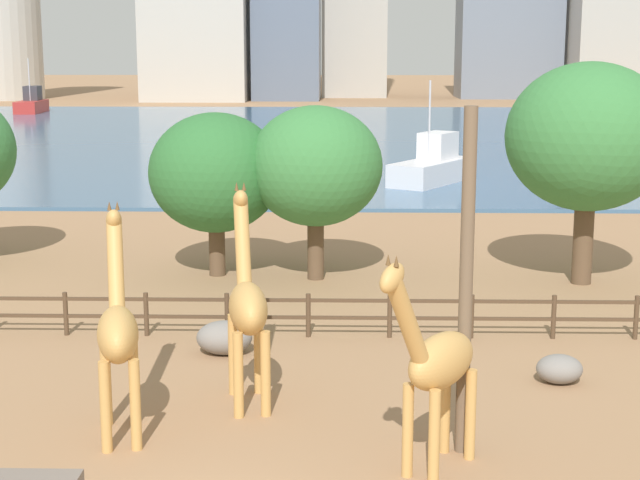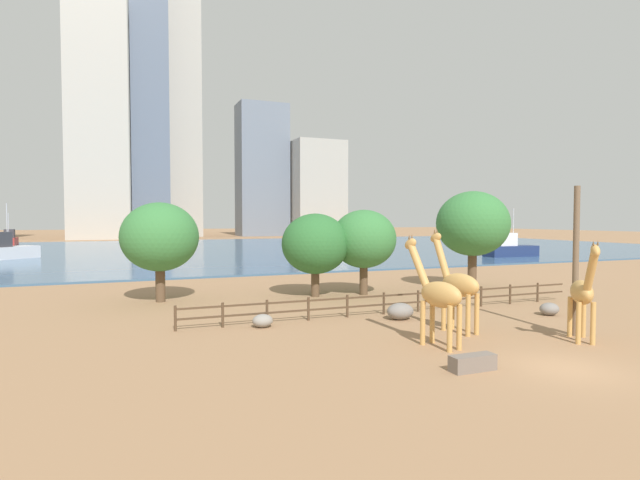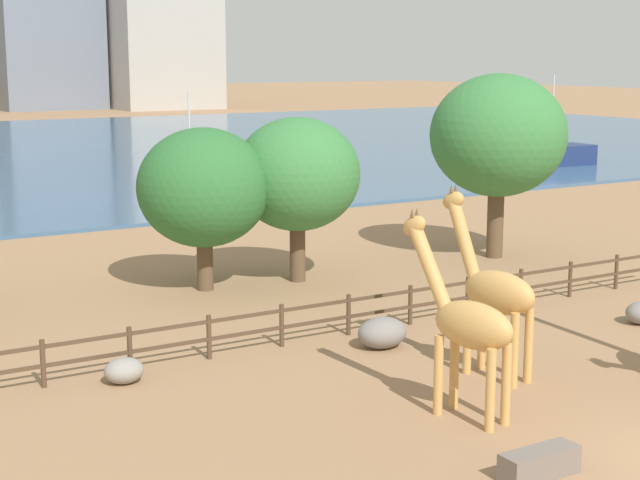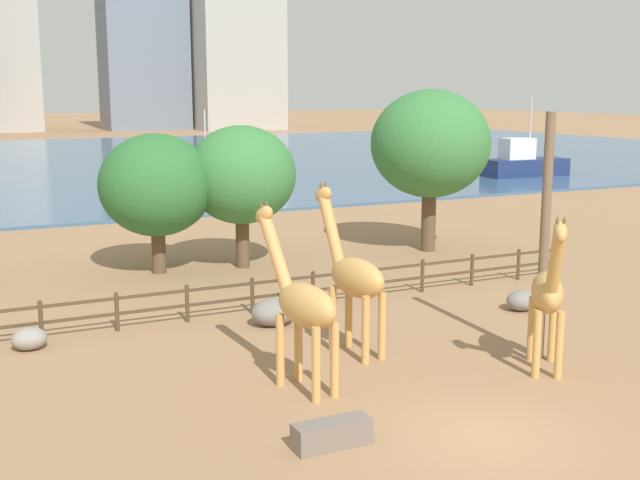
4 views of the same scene
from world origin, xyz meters
name	(u,v)px [view 2 (image 2 of 4)]	position (x,y,z in m)	size (l,w,h in m)	color
ground_plane	(209,249)	(0.00, 80.00, 0.00)	(400.00, 400.00, 0.00)	#9E7551
harbor_water	(212,250)	(0.00, 77.00, 0.10)	(180.00, 86.00, 0.20)	#3D6084
giraffe_tall	(583,293)	(4.16, 2.83, 2.26)	(2.41, 3.09, 4.73)	tan
giraffe_companion	(437,294)	(-2.55, 4.59, 2.34)	(1.36, 3.44, 4.92)	tan
giraffe_young	(457,284)	(0.06, 6.62, 2.39)	(1.29, 3.27, 5.12)	tan
utility_pole	(576,261)	(4.82, 3.83, 3.62)	(0.28, 0.28, 7.23)	brown
boulder_near_fence	(549,309)	(7.79, 8.14, 0.37)	(1.17, 0.98, 0.74)	gray
boulder_by_pole	(263,321)	(-8.69, 11.23, 0.35)	(1.07, 0.92, 0.69)	gray
boulder_small	(400,311)	(-0.97, 10.33, 0.46)	(1.55, 1.24, 0.93)	gray
feeding_trough	(473,363)	(-3.43, 1.11, 0.30)	(1.80, 0.60, 0.60)	#72665B
enclosure_fence	(393,301)	(-0.44, 12.00, 0.77)	(26.12, 0.14, 1.30)	#4C3826
tree_left_large	(315,244)	(-2.38, 19.83, 3.83)	(4.88, 4.88, 6.04)	brown
tree_center_broad	(364,239)	(1.30, 19.33, 4.14)	(4.82, 4.82, 6.33)	brown
tree_right_tall	(473,224)	(10.87, 18.87, 5.24)	(5.80, 5.80, 7.88)	brown
tree_left_small	(160,237)	(-13.00, 21.64, 4.40)	(5.20, 5.20, 6.77)	brown
boat_ferry	(510,248)	(37.14, 43.09, 1.37)	(7.95, 3.29, 7.01)	navy
boat_sailboat	(320,254)	(7.71, 43.83, 1.23)	(5.72, 7.17, 6.20)	silver
boat_tug	(3,250)	(-30.15, 64.39, 1.46)	(8.10, 8.07, 7.57)	silver
boat_barge	(9,240)	(-37.02, 107.52, 1.32)	(3.14, 7.62, 6.72)	#B22D28
skyline_tower_needle	(182,104)	(3.94, 154.12, 42.78)	(10.72, 13.44, 85.56)	#ADA89E
skyline_block_central	(318,189)	(46.21, 141.03, 15.77)	(16.79, 11.14, 31.55)	#ADA89E
skyline_tower_glass	(148,51)	(-6.86, 142.49, 54.91)	(10.51, 11.14, 109.82)	slate
skyline_block_right	(97,124)	(-20.85, 141.09, 32.46)	(16.16, 15.26, 64.92)	#B7B2A8
skyline_tower_short	(262,170)	(29.19, 149.18, 21.90)	(16.27, 10.91, 43.80)	slate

